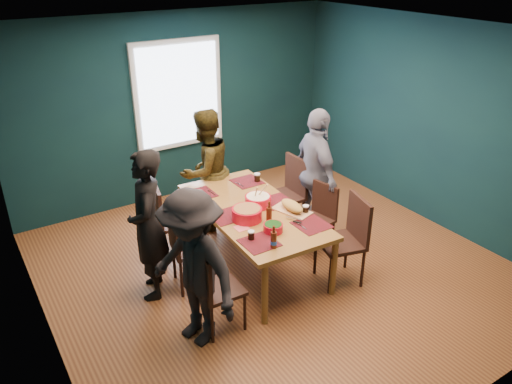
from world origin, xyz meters
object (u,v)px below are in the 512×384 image
at_px(bowl_salad, 247,213).
at_px(cutting_board, 292,207).
at_px(chair_right_mid, 320,212).
at_px(chair_left_mid, 184,241).
at_px(chair_right_far, 289,189).
at_px(bowl_dumpling, 258,200).
at_px(chair_right_near, 349,234).
at_px(dining_table, 252,214).
at_px(chair_left_far, 168,216).
at_px(person_near_left, 193,269).
at_px(person_right, 316,173).
at_px(bowl_herbs, 273,227).
at_px(person_far_left, 148,226).
at_px(person_back, 206,171).
at_px(chair_left_near, 211,284).

xyz_separation_m(bowl_salad, cutting_board, (0.52, -0.11, -0.02)).
bearing_deg(chair_right_mid, cutting_board, -171.93).
relative_size(chair_left_mid, chair_right_far, 0.98).
bearing_deg(bowl_dumpling, chair_right_near, -51.19).
distance_m(dining_table, chair_left_far, 1.05).
xyz_separation_m(chair_right_far, person_near_left, (-2.01, -1.26, 0.21)).
height_order(bowl_salad, bowl_dumpling, bowl_dumpling).
bearing_deg(chair_right_near, person_right, 85.68).
xyz_separation_m(chair_right_far, chair_right_near, (-0.14, -1.30, 0.01)).
relative_size(chair_left_far, bowl_herbs, 4.58).
relative_size(dining_table, chair_right_mid, 2.41).
bearing_deg(cutting_board, person_far_left, 145.23).
distance_m(chair_right_far, cutting_board, 1.00).
bearing_deg(chair_right_near, person_far_left, 168.53).
relative_size(bowl_salad, cutting_board, 0.59).
bearing_deg(person_far_left, cutting_board, 94.42).
bearing_deg(person_back, person_far_left, 23.49).
relative_size(person_back, cutting_board, 2.94).
distance_m(chair_left_mid, chair_right_mid, 1.76).
bearing_deg(chair_right_near, bowl_herbs, 178.46).
bearing_deg(chair_right_far, person_back, 144.41).
xyz_separation_m(chair_left_near, chair_right_mid, (1.84, 0.63, -0.04)).
distance_m(chair_left_mid, cutting_board, 1.25).
bearing_deg(chair_right_mid, bowl_salad, 173.65).
bearing_deg(person_far_left, bowl_herbs, 78.22).
relative_size(chair_right_far, person_right, 0.60).
height_order(bowl_dumpling, bowl_herbs, bowl_dumpling).
xyz_separation_m(chair_left_far, bowl_salad, (0.55, -0.91, 0.29)).
relative_size(chair_left_far, chair_right_near, 0.93).
distance_m(dining_table, chair_left_near, 1.19).
bearing_deg(chair_left_mid, bowl_salad, -8.99).
bearing_deg(bowl_herbs, chair_left_far, 116.83).
bearing_deg(chair_left_near, bowl_herbs, 13.91).
xyz_separation_m(dining_table, chair_right_near, (0.76, -0.79, -0.10)).
xyz_separation_m(person_far_left, person_near_left, (0.07, -0.92, -0.04)).
distance_m(chair_left_mid, person_right, 1.98).
height_order(chair_right_far, bowl_herbs, chair_right_far).
relative_size(chair_left_near, bowl_herbs, 4.45).
bearing_deg(chair_right_near, cutting_board, 144.86).
distance_m(chair_left_far, person_near_left, 1.55).
distance_m(chair_left_far, chair_left_mid, 0.67).
relative_size(chair_right_mid, person_right, 0.51).
bearing_deg(chair_right_mid, chair_right_far, 81.39).
xyz_separation_m(chair_right_mid, person_right, (0.21, 0.36, 0.35)).
height_order(chair_left_near, person_right, person_right).
bearing_deg(bowl_salad, chair_right_near, -33.12).
height_order(chair_right_mid, cutting_board, cutting_board).
bearing_deg(chair_left_near, bowl_dumpling, 38.30).
relative_size(dining_table, chair_right_far, 2.06).
distance_m(chair_right_mid, person_back, 1.58).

